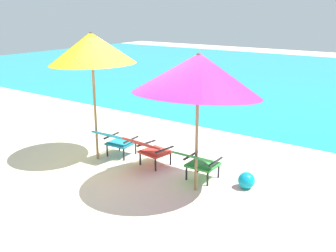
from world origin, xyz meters
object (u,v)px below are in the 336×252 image
lounge_chair_center (149,148)px  beach_umbrella_left (92,48)px  lounge_chair_left (116,140)px  beach_ball (246,180)px  lounge_chair_right (198,161)px  beach_umbrella_right (198,74)px

lounge_chair_center → beach_umbrella_left: bearing=-167.2°
lounge_chair_left → beach_umbrella_left: size_ratio=0.35×
lounge_chair_left → beach_ball: lounge_chair_left is taller
beach_umbrella_left → lounge_chair_left: bearing=43.2°
lounge_chair_center → beach_ball: bearing=7.6°
beach_umbrella_left → beach_ball: bearing=9.6°
lounge_chair_center → lounge_chair_right: same height
lounge_chair_right → beach_umbrella_left: 2.98m
lounge_chair_left → beach_ball: size_ratio=3.08×
beach_ball → lounge_chair_center: bearing=-172.4°
lounge_chair_right → beach_umbrella_right: size_ratio=0.36×
lounge_chair_left → beach_umbrella_right: (2.14, -0.31, 1.62)m
lounge_chair_center → beach_umbrella_right: size_ratio=0.38×
lounge_chair_center → beach_ball: size_ratio=3.18×
beach_umbrella_left → beach_umbrella_right: 2.45m
lounge_chair_center → beach_ball: (1.96, 0.26, -0.26)m
lounge_chair_center → lounge_chair_right: 1.14m
beach_umbrella_left → beach_umbrella_right: (2.43, -0.04, -0.26)m
beach_umbrella_right → beach_ball: size_ratio=8.27×
lounge_chair_left → lounge_chair_right: bearing=-0.6°
lounge_chair_left → beach_umbrella_left: (-0.29, -0.27, 1.88)m
lounge_chair_center → beach_umbrella_left: beach_umbrella_left is taller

